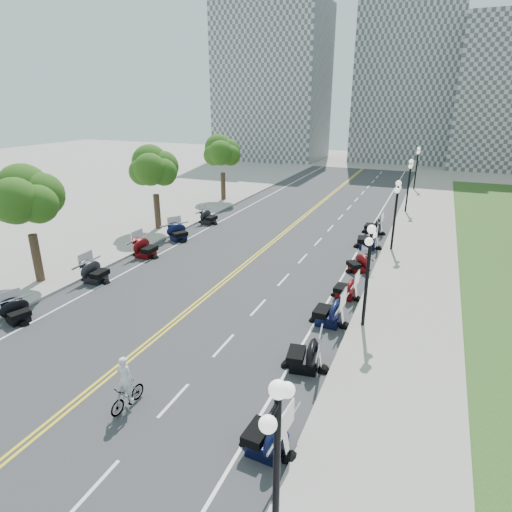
% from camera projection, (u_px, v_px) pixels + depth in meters
% --- Properties ---
extents(ground, '(160.00, 160.00, 0.00)m').
position_uv_depth(ground, '(163.00, 331.00, 20.12)').
color(ground, gray).
extents(road, '(16.00, 90.00, 0.01)m').
position_uv_depth(road, '(248.00, 262.00, 28.78)').
color(road, '#333335').
rests_on(road, ground).
extents(centerline_yellow_a, '(0.12, 90.00, 0.00)m').
position_uv_depth(centerline_yellow_a, '(247.00, 261.00, 28.82)').
color(centerline_yellow_a, yellow).
rests_on(centerline_yellow_a, road).
extents(centerline_yellow_b, '(0.12, 90.00, 0.00)m').
position_uv_depth(centerline_yellow_b, '(250.00, 262.00, 28.73)').
color(centerline_yellow_b, yellow).
rests_on(centerline_yellow_b, road).
extents(edge_line_north, '(0.12, 90.00, 0.00)m').
position_uv_depth(edge_line_north, '(343.00, 276.00, 26.44)').
color(edge_line_north, white).
rests_on(edge_line_north, road).
extents(edge_line_south, '(0.12, 90.00, 0.00)m').
position_uv_depth(edge_line_south, '(168.00, 249.00, 31.11)').
color(edge_line_south, white).
rests_on(edge_line_south, road).
extents(lane_dash_4, '(0.12, 2.00, 0.00)m').
position_uv_depth(lane_dash_4, '(95.00, 486.00, 12.03)').
color(lane_dash_4, white).
rests_on(lane_dash_4, road).
extents(lane_dash_5, '(0.12, 2.00, 0.00)m').
position_uv_depth(lane_dash_5, '(174.00, 400.00, 15.49)').
color(lane_dash_5, white).
rests_on(lane_dash_5, road).
extents(lane_dash_6, '(0.12, 2.00, 0.00)m').
position_uv_depth(lane_dash_6, '(224.00, 345.00, 18.95)').
color(lane_dash_6, white).
rests_on(lane_dash_6, road).
extents(lane_dash_7, '(0.12, 2.00, 0.00)m').
position_uv_depth(lane_dash_7, '(258.00, 307.00, 22.42)').
color(lane_dash_7, white).
rests_on(lane_dash_7, road).
extents(lane_dash_8, '(0.12, 2.00, 0.00)m').
position_uv_depth(lane_dash_8, '(283.00, 280.00, 25.88)').
color(lane_dash_8, white).
rests_on(lane_dash_8, road).
extents(lane_dash_9, '(0.12, 2.00, 0.00)m').
position_uv_depth(lane_dash_9, '(303.00, 258.00, 29.34)').
color(lane_dash_9, white).
rests_on(lane_dash_9, road).
extents(lane_dash_10, '(0.12, 2.00, 0.00)m').
position_uv_depth(lane_dash_10, '(318.00, 242.00, 32.80)').
color(lane_dash_10, white).
rests_on(lane_dash_10, road).
extents(lane_dash_11, '(0.12, 2.00, 0.00)m').
position_uv_depth(lane_dash_11, '(330.00, 228.00, 36.27)').
color(lane_dash_11, white).
rests_on(lane_dash_11, road).
extents(lane_dash_12, '(0.12, 2.00, 0.00)m').
position_uv_depth(lane_dash_12, '(341.00, 217.00, 39.73)').
color(lane_dash_12, white).
rests_on(lane_dash_12, road).
extents(lane_dash_13, '(0.12, 2.00, 0.00)m').
position_uv_depth(lane_dash_13, '(349.00, 208.00, 43.19)').
color(lane_dash_13, white).
rests_on(lane_dash_13, road).
extents(lane_dash_14, '(0.12, 2.00, 0.00)m').
position_uv_depth(lane_dash_14, '(356.00, 200.00, 46.66)').
color(lane_dash_14, white).
rests_on(lane_dash_14, road).
extents(lane_dash_15, '(0.12, 2.00, 0.00)m').
position_uv_depth(lane_dash_15, '(363.00, 193.00, 50.12)').
color(lane_dash_15, white).
rests_on(lane_dash_15, road).
extents(lane_dash_16, '(0.12, 2.00, 0.00)m').
position_uv_depth(lane_dash_16, '(368.00, 187.00, 53.58)').
color(lane_dash_16, white).
rests_on(lane_dash_16, road).
extents(lane_dash_17, '(0.12, 2.00, 0.00)m').
position_uv_depth(lane_dash_17, '(373.00, 182.00, 57.04)').
color(lane_dash_17, white).
rests_on(lane_dash_17, road).
extents(lane_dash_18, '(0.12, 2.00, 0.00)m').
position_uv_depth(lane_dash_18, '(377.00, 177.00, 60.51)').
color(lane_dash_18, white).
rests_on(lane_dash_18, road).
extents(lane_dash_19, '(0.12, 2.00, 0.00)m').
position_uv_depth(lane_dash_19, '(381.00, 173.00, 63.97)').
color(lane_dash_19, white).
rests_on(lane_dash_19, road).
extents(sidewalk_north, '(5.00, 90.00, 0.15)m').
position_uv_depth(sidewalk_north, '(413.00, 285.00, 24.93)').
color(sidewalk_north, '#9E9991').
rests_on(sidewalk_north, ground).
extents(sidewalk_south, '(5.00, 90.00, 0.15)m').
position_uv_depth(sidewalk_south, '(123.00, 242.00, 32.58)').
color(sidewalk_south, '#9E9991').
rests_on(sidewalk_south, ground).
extents(distant_block_a, '(18.00, 14.00, 26.00)m').
position_uv_depth(distant_block_a, '(273.00, 84.00, 75.89)').
color(distant_block_a, gray).
rests_on(distant_block_a, ground).
extents(distant_block_b, '(16.00, 12.00, 30.00)m').
position_uv_depth(distant_block_b, '(407.00, 70.00, 72.38)').
color(distant_block_b, gray).
rests_on(distant_block_b, ground).
extents(street_lamp_1, '(0.50, 1.20, 4.90)m').
position_uv_depth(street_lamp_1, '(276.00, 479.00, 9.17)').
color(street_lamp_1, black).
rests_on(street_lamp_1, sidewalk_north).
extents(street_lamp_2, '(0.50, 1.20, 4.90)m').
position_uv_depth(street_lamp_2, '(367.00, 278.00, 19.56)').
color(street_lamp_2, black).
rests_on(street_lamp_2, sidewalk_north).
extents(street_lamp_3, '(0.50, 1.20, 4.90)m').
position_uv_depth(street_lamp_3, '(395.00, 216.00, 29.95)').
color(street_lamp_3, black).
rests_on(street_lamp_3, sidewalk_north).
extents(street_lamp_4, '(0.50, 1.20, 4.90)m').
position_uv_depth(street_lamp_4, '(408.00, 186.00, 40.34)').
color(street_lamp_4, black).
rests_on(street_lamp_4, sidewalk_north).
extents(street_lamp_5, '(0.50, 1.20, 4.90)m').
position_uv_depth(street_lamp_5, '(416.00, 168.00, 50.73)').
color(street_lamp_5, black).
rests_on(street_lamp_5, sidewalk_north).
extents(tree_2, '(4.80, 4.80, 9.20)m').
position_uv_depth(tree_2, '(27.00, 205.00, 23.87)').
color(tree_2, '#235619').
rests_on(tree_2, sidewalk_south).
extents(tree_3, '(4.80, 4.80, 9.20)m').
position_uv_depth(tree_3, '(154.00, 173.00, 34.26)').
color(tree_3, '#235619').
rests_on(tree_3, sidewalk_south).
extents(tree_4, '(4.80, 4.80, 9.20)m').
position_uv_depth(tree_4, '(222.00, 156.00, 44.64)').
color(tree_4, '#235619').
rests_on(tree_4, sidewalk_south).
extents(motorcycle_n_4, '(2.21, 2.21, 1.45)m').
position_uv_depth(motorcycle_n_4, '(267.00, 432.00, 13.01)').
color(motorcycle_n_4, black).
rests_on(motorcycle_n_4, road).
extents(motorcycle_n_5, '(2.39, 2.39, 1.47)m').
position_uv_depth(motorcycle_n_5, '(304.00, 353.00, 17.10)').
color(motorcycle_n_5, black).
rests_on(motorcycle_n_5, road).
extents(motorcycle_n_6, '(2.23, 2.23, 1.51)m').
position_uv_depth(motorcycle_n_6, '(329.00, 310.00, 20.54)').
color(motorcycle_n_6, black).
rests_on(motorcycle_n_6, road).
extents(motorcycle_n_7, '(1.99, 1.99, 1.30)m').
position_uv_depth(motorcycle_n_7, '(346.00, 287.00, 23.32)').
color(motorcycle_n_7, '#590A0C').
rests_on(motorcycle_n_7, road).
extents(motorcycle_n_8, '(2.55, 2.55, 1.27)m').
position_uv_depth(motorcycle_n_8, '(358.00, 262.00, 26.94)').
color(motorcycle_n_8, '#590A0C').
rests_on(motorcycle_n_8, road).
extents(motorcycle_n_9, '(2.42, 2.42, 1.54)m').
position_uv_depth(motorcycle_n_9, '(368.00, 238.00, 31.18)').
color(motorcycle_n_9, black).
rests_on(motorcycle_n_9, road).
extents(motorcycle_n_10, '(2.13, 2.13, 1.45)m').
position_uv_depth(motorcycle_n_10, '(374.00, 225.00, 34.64)').
color(motorcycle_n_10, black).
rests_on(motorcycle_n_10, road).
extents(motorcycle_s_5, '(2.21, 2.21, 1.23)m').
position_uv_depth(motorcycle_s_5, '(17.00, 310.00, 20.79)').
color(motorcycle_s_5, black).
rests_on(motorcycle_s_5, road).
extents(motorcycle_s_6, '(2.09, 2.09, 1.43)m').
position_uv_depth(motorcycle_s_6, '(95.00, 271.00, 25.38)').
color(motorcycle_s_6, black).
rests_on(motorcycle_s_6, road).
extents(motorcycle_s_7, '(2.15, 2.15, 1.49)m').
position_uv_depth(motorcycle_s_7, '(145.00, 247.00, 29.42)').
color(motorcycle_s_7, '#590A0C').
rests_on(motorcycle_s_7, road).
extents(motorcycle_s_8, '(2.81, 2.81, 1.43)m').
position_uv_depth(motorcycle_s_8, '(178.00, 231.00, 32.97)').
color(motorcycle_s_8, black).
rests_on(motorcycle_s_8, road).
extents(motorcycle_s_9, '(2.15, 2.15, 1.38)m').
position_uv_depth(motorcycle_s_9, '(208.00, 216.00, 37.39)').
color(motorcycle_s_9, black).
rests_on(motorcycle_s_9, road).
extents(bicycle, '(0.60, 1.63, 0.96)m').
position_uv_depth(bicycle, '(127.00, 396.00, 14.99)').
color(bicycle, '#A51414').
rests_on(bicycle, road).
extents(cyclist_rider, '(0.63, 0.41, 1.72)m').
position_uv_depth(cyclist_rider, '(123.00, 363.00, 14.53)').
color(cyclist_rider, silver).
rests_on(cyclist_rider, bicycle).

